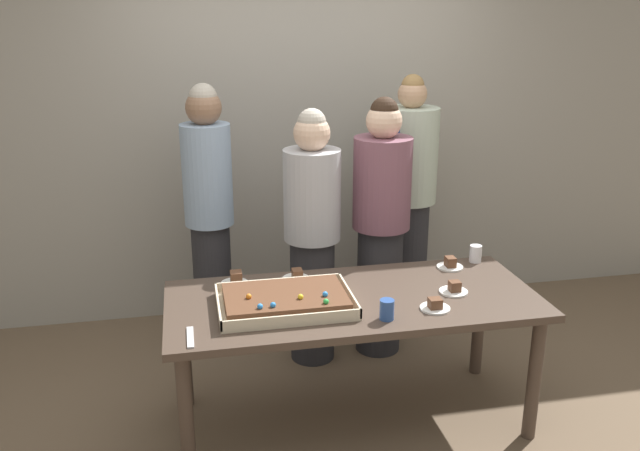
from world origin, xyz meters
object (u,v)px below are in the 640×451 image
(sheet_cake, at_px, (285,300))
(person_green_shirt_behind, at_px, (209,213))
(drink_cup_middle, at_px, (475,254))
(person_far_right_suit, at_px, (381,225))
(plated_slice_far_left, at_px, (296,276))
(plated_slice_near_right, at_px, (450,265))
(plated_slice_near_left, at_px, (454,289))
(plated_slice_far_right, at_px, (435,306))
(plated_slice_center_front, at_px, (235,280))
(person_striped_tie_right, at_px, (312,235))
(party_table, at_px, (353,312))
(person_serving_front, at_px, (408,201))
(cake_server_utensil, at_px, (190,337))
(drink_cup_nearest, at_px, (387,310))

(sheet_cake, bearing_deg, person_green_shirt_behind, 106.28)
(drink_cup_middle, height_order, person_green_shirt_behind, person_green_shirt_behind)
(person_far_right_suit, bearing_deg, plated_slice_far_left, -10.54)
(sheet_cake, xyz_separation_m, plated_slice_near_right, (1.00, 0.33, -0.02))
(plated_slice_near_left, xyz_separation_m, drink_cup_middle, (0.29, 0.39, 0.03))
(plated_slice_near_right, bearing_deg, drink_cup_middle, 19.28)
(plated_slice_far_left, relative_size, plated_slice_far_right, 1.00)
(plated_slice_center_front, bearing_deg, person_striped_tie_right, 40.89)
(party_table, distance_m, person_serving_front, 1.30)
(party_table, xyz_separation_m, person_striped_tie_right, (-0.07, 0.72, 0.18))
(plated_slice_far_right, bearing_deg, plated_slice_near_right, 60.55)
(plated_slice_near_left, xyz_separation_m, person_striped_tie_right, (-0.60, 0.77, 0.08))
(plated_slice_far_right, bearing_deg, person_serving_front, 77.11)
(sheet_cake, height_order, plated_slice_far_right, sheet_cake)
(plated_slice_center_front, xyz_separation_m, drink_cup_middle, (1.40, 0.06, 0.02))
(person_green_shirt_behind, bearing_deg, person_far_right_suit, 58.60)
(plated_slice_center_front, distance_m, person_far_right_suit, 1.06)
(cake_server_utensil, bearing_deg, plated_slice_far_left, 44.31)
(sheet_cake, relative_size, person_green_shirt_behind, 0.39)
(drink_cup_middle, xyz_separation_m, person_far_right_suit, (-0.46, 0.41, 0.07))
(plated_slice_center_front, xyz_separation_m, person_striped_tie_right, (0.50, 0.44, 0.07))
(plated_slice_near_left, bearing_deg, plated_slice_near_right, 71.08)
(sheet_cake, relative_size, cake_server_utensil, 3.34)
(party_table, relative_size, plated_slice_near_right, 12.72)
(drink_cup_nearest, bearing_deg, sheet_cake, 152.94)
(plated_slice_near_left, xyz_separation_m, person_green_shirt_behind, (-1.20, 1.08, 0.17))
(person_serving_front, bearing_deg, sheet_cake, 0.02)
(drink_cup_nearest, bearing_deg, plated_slice_near_right, 45.44)
(plated_slice_near_left, distance_m, drink_cup_middle, 0.49)
(person_far_right_suit, bearing_deg, party_table, 16.44)
(person_striped_tie_right, bearing_deg, person_serving_front, 137.28)
(plated_slice_near_right, relative_size, person_far_right_suit, 0.09)
(person_green_shirt_behind, bearing_deg, plated_slice_center_front, -8.94)
(plated_slice_center_front, relative_size, cake_server_utensil, 0.75)
(plated_slice_near_right, bearing_deg, person_striped_tie_right, 148.23)
(plated_slice_near_left, height_order, cake_server_utensil, plated_slice_near_left)
(plated_slice_far_right, bearing_deg, person_green_shirt_behind, 129.52)
(plated_slice_near_right, distance_m, drink_cup_middle, 0.19)
(sheet_cake, relative_size, person_far_right_suit, 0.40)
(sheet_cake, bearing_deg, plated_slice_near_right, 17.99)
(plated_slice_far_left, bearing_deg, plated_slice_near_right, -0.47)
(person_striped_tie_right, bearing_deg, plated_slice_center_front, -28.65)
(plated_slice_far_right, height_order, plated_slice_center_front, plated_slice_center_front)
(person_striped_tie_right, bearing_deg, plated_slice_far_left, -1.15)
(person_serving_front, relative_size, person_green_shirt_behind, 1.01)
(plated_slice_far_right, xyz_separation_m, drink_cup_middle, (0.47, 0.57, 0.03))
(cake_server_utensil, height_order, person_far_right_suit, person_far_right_suit)
(person_green_shirt_behind, xyz_separation_m, person_striped_tie_right, (0.60, -0.31, -0.09))
(plated_slice_far_right, relative_size, plated_slice_center_front, 1.00)
(plated_slice_far_left, distance_m, person_green_shirt_behind, 0.87)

